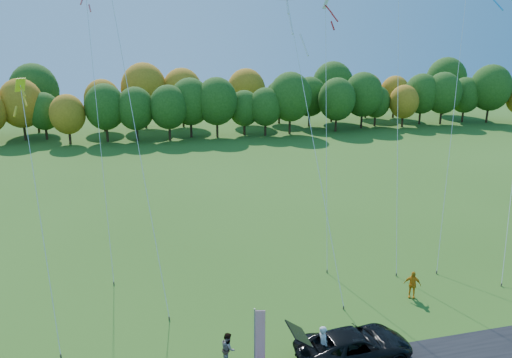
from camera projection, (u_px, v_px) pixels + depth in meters
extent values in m
plane|color=#305717|center=(286.00, 349.00, 24.44)|extent=(160.00, 160.00, 0.00)
imported|color=black|center=(354.00, 346.00, 23.36)|extent=(5.70, 2.89, 1.54)
imported|color=silver|center=(323.00, 345.00, 23.15)|extent=(0.55, 0.76, 1.94)
imported|color=gray|center=(228.00, 348.00, 23.16)|extent=(0.63, 0.80, 1.61)
imported|color=orange|center=(412.00, 284.00, 29.03)|extent=(1.04, 0.82, 1.65)
cylinder|color=#999999|center=(255.00, 346.00, 21.62)|extent=(0.06, 0.06, 3.66)
cube|color=red|center=(260.00, 339.00, 21.52)|extent=(0.45, 0.14, 2.74)
cube|color=navy|center=(260.00, 318.00, 21.27)|extent=(0.45, 0.13, 0.71)
cylinder|color=#4C3F33|center=(169.00, 318.00, 26.89)|extent=(0.08, 0.08, 0.20)
cylinder|color=#4C3F33|center=(396.00, 275.00, 31.80)|extent=(0.08, 0.08, 0.20)
cylinder|color=#4C3F33|center=(344.00, 308.00, 27.95)|extent=(0.08, 0.08, 0.20)
cylinder|color=#4C3F33|center=(437.00, 272.00, 32.11)|extent=(0.08, 0.08, 0.20)
cylinder|color=#4C3F33|center=(61.00, 356.00, 23.74)|extent=(0.08, 0.08, 0.20)
cube|color=yellow|center=(20.00, 85.00, 26.44)|extent=(1.21, 1.21, 1.43)
cylinder|color=#4C3F33|center=(327.00, 271.00, 32.26)|extent=(0.08, 0.08, 0.20)
cube|color=white|center=(326.00, 4.00, 33.13)|extent=(1.11, 1.11, 1.32)
cylinder|color=#4C3F33|center=(114.00, 283.00, 30.67)|extent=(0.08, 0.08, 0.20)
cylinder|color=#4C3F33|center=(501.00, 285.00, 30.50)|extent=(0.08, 0.08, 0.20)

